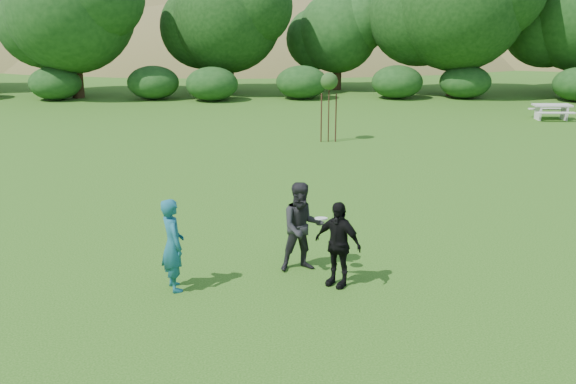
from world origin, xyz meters
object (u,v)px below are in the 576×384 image
player_teal (173,245)px  player_black (338,244)px  sapling (329,83)px  player_grey (302,227)px  picnic_table (552,109)px

player_teal → player_black: (3.28, 0.22, -0.06)m
player_black → sapling: 14.20m
player_grey → sapling: bearing=71.3°
sapling → player_grey: bearing=-95.4°
sapling → picnic_table: 12.62m
player_grey → player_black: size_ratio=1.10×
player_teal → player_grey: size_ratio=0.97×
player_black → picnic_table: (11.82, 19.46, -0.37)m
player_grey → player_black: bearing=-61.0°
player_teal → player_grey: player_grey is taller
player_black → picnic_table: player_black is taller
picnic_table → player_grey: bearing=-123.8°
player_black → picnic_table: size_ratio=0.99×
picnic_table → sapling: bearing=-154.6°
player_teal → picnic_table: size_ratio=1.05×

